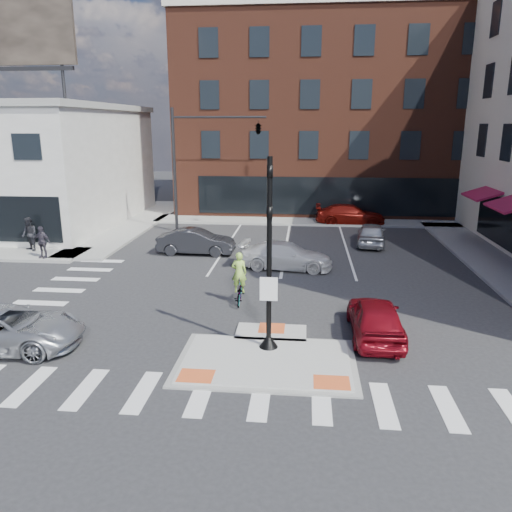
# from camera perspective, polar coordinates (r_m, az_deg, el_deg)

# --- Properties ---
(ground) EXTENTS (120.00, 120.00, 0.00)m
(ground) POSITION_cam_1_polar(r_m,az_deg,el_deg) (15.87, 1.33, -11.32)
(ground) COLOR #28282B
(ground) RESTS_ON ground
(refuge_island) EXTENTS (5.40, 4.65, 0.13)m
(refuge_island) POSITION_cam_1_polar(r_m,az_deg,el_deg) (15.62, 1.26, -11.57)
(refuge_island) COLOR gray
(refuge_island) RESTS_ON ground
(sidewalk_nw) EXTENTS (23.50, 20.50, 0.15)m
(sidewalk_nw) POSITION_cam_1_polar(r_m,az_deg,el_deg) (35.14, -24.95, 2.11)
(sidewalk_nw) COLOR gray
(sidewalk_nw) RESTS_ON ground
(sidewalk_e) EXTENTS (3.00, 24.00, 0.15)m
(sidewalk_e) POSITION_cam_1_polar(r_m,az_deg,el_deg) (27.00, 26.62, -1.61)
(sidewalk_e) COLOR gray
(sidewalk_e) RESTS_ON ground
(sidewalk_n) EXTENTS (26.00, 3.00, 0.15)m
(sidewalk_n) POSITION_cam_1_polar(r_m,az_deg,el_deg) (36.91, 8.61, 3.91)
(sidewalk_n) COLOR gray
(sidewalk_n) RESTS_ON ground
(building_n) EXTENTS (24.40, 18.40, 15.50)m
(building_n) POSITION_cam_1_polar(r_m,az_deg,el_deg) (46.24, 8.40, 15.74)
(building_n) COLOR #58291B
(building_n) RESTS_ON ground
(building_far_left) EXTENTS (10.00, 12.00, 10.00)m
(building_far_left) POSITION_cam_1_polar(r_m,az_deg,el_deg) (66.42, 1.33, 13.17)
(building_far_left) COLOR slate
(building_far_left) RESTS_ON ground
(building_far_right) EXTENTS (12.00, 12.00, 12.00)m
(building_far_right) POSITION_cam_1_polar(r_m,az_deg,el_deg) (68.67, 12.68, 13.72)
(building_far_right) COLOR brown
(building_far_right) RESTS_ON ground
(signal_pole) EXTENTS (0.60, 0.60, 5.98)m
(signal_pole) POSITION_cam_1_polar(r_m,az_deg,el_deg) (15.36, 1.50, -2.76)
(signal_pole) COLOR black
(signal_pole) RESTS_ON refuge_island
(mast_arm_signal) EXTENTS (6.10, 2.24, 8.00)m
(mast_arm_signal) POSITION_cam_1_polar(r_m,az_deg,el_deg) (32.53, -2.39, 13.48)
(mast_arm_signal) COLOR black
(mast_arm_signal) RESTS_ON ground
(silver_suv) EXTENTS (5.07, 2.54, 1.38)m
(silver_suv) POSITION_cam_1_polar(r_m,az_deg,el_deg) (17.98, -26.80, -7.38)
(silver_suv) COLOR #B0B2B7
(silver_suv) RESTS_ON ground
(red_sedan) EXTENTS (1.67, 4.12, 1.40)m
(red_sedan) POSITION_cam_1_polar(r_m,az_deg,el_deg) (17.34, 13.50, -6.88)
(red_sedan) COLOR maroon
(red_sedan) RESTS_ON ground
(white_pickup) EXTENTS (4.74, 2.32, 1.33)m
(white_pickup) POSITION_cam_1_polar(r_m,az_deg,el_deg) (24.79, 3.47, 0.03)
(white_pickup) COLOR silver
(white_pickup) RESTS_ON ground
(bg_car_dark) EXTENTS (4.25, 1.52, 1.40)m
(bg_car_dark) POSITION_cam_1_polar(r_m,az_deg,el_deg) (27.75, -6.85, 1.65)
(bg_car_dark) COLOR #27282C
(bg_car_dark) RESTS_ON ground
(bg_car_silver) EXTENTS (2.06, 4.17, 1.37)m
(bg_car_silver) POSITION_cam_1_polar(r_m,az_deg,el_deg) (30.34, 13.03, 2.48)
(bg_car_silver) COLOR #B5B8BD
(bg_car_silver) RESTS_ON ground
(bg_car_red) EXTENTS (4.89, 2.00, 1.42)m
(bg_car_red) POSITION_cam_1_polar(r_m,az_deg,el_deg) (36.40, 10.70, 4.68)
(bg_car_red) COLOR maroon
(bg_car_red) RESTS_ON ground
(cyclist) EXTENTS (0.68, 1.69, 2.11)m
(cyclist) POSITION_cam_1_polar(r_m,az_deg,el_deg) (20.03, -1.93, -3.45)
(cyclist) COLOR #3F3F44
(cyclist) RESTS_ON ground
(pedestrian_a) EXTENTS (1.16, 1.10, 1.88)m
(pedestrian_a) POSITION_cam_1_polar(r_m,az_deg,el_deg) (30.29, -24.48, 2.28)
(pedestrian_a) COLOR black
(pedestrian_a) RESTS_ON sidewalk_nw
(pedestrian_b) EXTENTS (1.06, 0.59, 1.70)m
(pedestrian_b) POSITION_cam_1_polar(r_m,az_deg,el_deg) (28.45, -23.29, 1.48)
(pedestrian_b) COLOR #332F3A
(pedestrian_b) RESTS_ON sidewalk_nw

